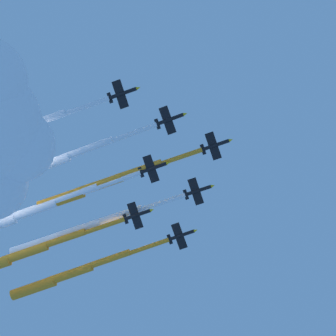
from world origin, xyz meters
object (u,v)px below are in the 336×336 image
jet_lead (99,185)px  jet_starboard_mid (70,275)px  jet_starboard_outer (25,254)px  jet_starboard_inner (44,167)px  jet_port_inner (75,231)px  jet_port_mid (31,211)px

jet_lead → jet_starboard_mid: size_ratio=0.99×
jet_starboard_outer → jet_lead: bearing=-145.6°
jet_lead → jet_starboard_inner: (-2.69, 17.59, -0.35)m
jet_port_inner → jet_starboard_mid: (15.54, -0.91, -0.52)m
jet_lead → jet_starboard_outer: (27.42, 18.79, -2.14)m
jet_port_inner → jet_starboard_inner: jet_port_inner is taller
jet_lead → jet_starboard_inner: bearing=98.7°
jet_port_mid → jet_starboard_outer: size_ratio=1.05×
jet_port_inner → jet_port_mid: jet_port_inner is taller
jet_starboard_mid → jet_lead: bearing=-173.7°
jet_port_inner → jet_starboard_inner: bearing=147.3°
jet_port_inner → jet_starboard_outer: jet_port_inner is taller
jet_port_mid → jet_starboard_inner: bearing=-174.8°
jet_port_inner → jet_starboard_mid: jet_port_inner is taller
jet_starboard_inner → jet_port_mid: size_ratio=1.01×
jet_lead → jet_port_mid: (12.70, 18.99, -1.10)m
jet_port_mid → jet_lead: bearing=-123.8°
jet_port_inner → jet_starboard_outer: (9.82, 14.22, -2.75)m
jet_lead → jet_port_inner: size_ratio=0.93×
jet_port_inner → jet_starboard_outer: 17.50m
jet_port_mid → jet_starboard_mid: jet_starboard_mid is taller
jet_port_mid → jet_port_inner: bearing=-71.2°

